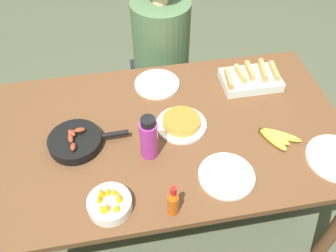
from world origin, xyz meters
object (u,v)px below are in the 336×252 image
(banana_bunch, at_px, (276,137))
(melon_tray, at_px, (250,79))
(hot_sauce_bottle, at_px, (173,202))
(person_figure, at_px, (162,71))
(frittata_plate_center, at_px, (181,123))
(fruit_bowl_mango, at_px, (109,203))
(water_bottle, at_px, (149,138))
(empty_plate_far_right, at_px, (158,84))
(empty_plate_near_front, at_px, (226,176))
(skillet, at_px, (76,141))

(banana_bunch, height_order, melon_tray, melon_tray)
(hot_sauce_bottle, distance_m, person_figure, 1.24)
(frittata_plate_center, height_order, hot_sauce_bottle, hot_sauce_bottle)
(banana_bunch, distance_m, fruit_bowl_mango, 0.82)
(water_bottle, height_order, person_figure, person_figure)
(fruit_bowl_mango, relative_size, water_bottle, 0.78)
(empty_plate_far_right, bearing_deg, empty_plate_near_front, -73.16)
(water_bottle, bearing_deg, empty_plate_far_right, 76.53)
(melon_tray, xyz_separation_m, person_figure, (-0.41, 0.50, -0.28))
(frittata_plate_center, relative_size, empty_plate_far_right, 1.01)
(banana_bunch, relative_size, empty_plate_far_right, 0.79)
(banana_bunch, distance_m, hot_sauce_bottle, 0.61)
(melon_tray, height_order, water_bottle, water_bottle)
(skillet, xyz_separation_m, empty_plate_far_right, (0.43, 0.35, -0.02))
(fruit_bowl_mango, bearing_deg, person_figure, 70.70)
(empty_plate_far_right, bearing_deg, hot_sauce_bottle, -94.57)
(water_bottle, xyz_separation_m, hot_sauce_bottle, (0.05, -0.31, -0.03))
(melon_tray, relative_size, frittata_plate_center, 1.27)
(banana_bunch, xyz_separation_m, empty_plate_near_front, (-0.28, -0.16, -0.01))
(skillet, bearing_deg, empty_plate_far_right, 37.53)
(fruit_bowl_mango, xyz_separation_m, person_figure, (0.40, 1.13, -0.28))
(hot_sauce_bottle, bearing_deg, melon_tray, 51.03)
(frittata_plate_center, bearing_deg, water_bottle, -141.24)
(melon_tray, height_order, empty_plate_near_front, melon_tray)
(fruit_bowl_mango, height_order, person_figure, person_figure)
(melon_tray, height_order, hot_sauce_bottle, hot_sauce_bottle)
(water_bottle, bearing_deg, skillet, 161.79)
(skillet, relative_size, empty_plate_far_right, 1.52)
(banana_bunch, distance_m, frittata_plate_center, 0.45)
(melon_tray, bearing_deg, banana_bunch, -92.45)
(empty_plate_near_front, bearing_deg, fruit_bowl_mango, -173.14)
(frittata_plate_center, distance_m, empty_plate_near_front, 0.35)
(water_bottle, distance_m, hot_sauce_bottle, 0.31)
(melon_tray, relative_size, person_figure, 0.24)
(person_figure, bearing_deg, melon_tray, -50.95)
(frittata_plate_center, xyz_separation_m, hot_sauce_bottle, (-0.13, -0.45, 0.05))
(melon_tray, bearing_deg, water_bottle, -147.67)
(melon_tray, xyz_separation_m, frittata_plate_center, (-0.43, -0.24, -0.01))
(hot_sauce_bottle, relative_size, person_figure, 0.13)
(frittata_plate_center, relative_size, hot_sauce_bottle, 1.46)
(skillet, bearing_deg, person_figure, 54.48)
(frittata_plate_center, xyz_separation_m, fruit_bowl_mango, (-0.37, -0.39, 0.01))
(skillet, relative_size, fruit_bowl_mango, 2.09)
(frittata_plate_center, relative_size, person_figure, 0.19)
(skillet, distance_m, empty_plate_far_right, 0.56)
(empty_plate_far_right, relative_size, water_bottle, 1.07)
(melon_tray, distance_m, empty_plate_far_right, 0.50)
(banana_bunch, distance_m, person_figure, 1.02)
(skillet, xyz_separation_m, frittata_plate_center, (0.50, 0.03, -0.01))
(skillet, xyz_separation_m, empty_plate_near_front, (0.63, -0.29, -0.02))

